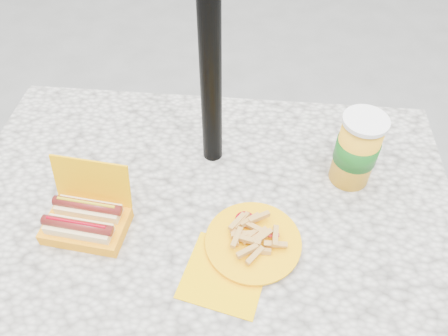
# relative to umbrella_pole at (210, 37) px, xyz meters

# --- Properties ---
(ground) EXTENTS (60.00, 60.00, 0.00)m
(ground) POSITION_rel_umbrella_pole_xyz_m (0.00, -0.16, -1.10)
(ground) COLOR slate
(picnic_table) EXTENTS (1.20, 0.80, 0.75)m
(picnic_table) POSITION_rel_umbrella_pole_xyz_m (0.00, -0.16, -0.46)
(picnic_table) COLOR beige
(picnic_table) RESTS_ON ground
(umbrella_pole) EXTENTS (0.05, 0.05, 2.20)m
(umbrella_pole) POSITION_rel_umbrella_pole_xyz_m (0.00, 0.00, 0.00)
(umbrella_pole) COLOR black
(umbrella_pole) RESTS_ON ground
(hotdog_box) EXTENTS (0.19, 0.16, 0.15)m
(hotdog_box) POSITION_rel_umbrella_pole_xyz_m (-0.26, -0.26, -0.32)
(hotdog_box) COLOR #FFAD00
(hotdog_box) RESTS_ON picnic_table
(fries_plate) EXTENTS (0.26, 0.29, 0.04)m
(fries_plate) POSITION_rel_umbrella_pole_xyz_m (0.11, -0.27, -0.34)
(fries_plate) COLOR #FFBA00
(fries_plate) RESTS_ON picnic_table
(soda_cup) EXTENTS (0.10, 0.10, 0.20)m
(soda_cup) POSITION_rel_umbrella_pole_xyz_m (0.35, -0.05, -0.25)
(soda_cup) COLOR #FFAF1E
(soda_cup) RESTS_ON picnic_table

